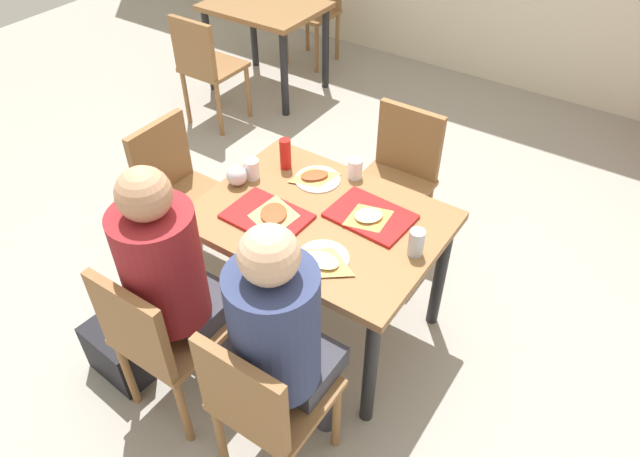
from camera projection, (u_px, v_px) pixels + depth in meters
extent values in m
cube|color=#9E998E|center=(320.00, 323.00, 3.08)|extent=(10.00, 10.00, 0.02)
cube|color=olive|center=(320.00, 220.00, 2.61)|extent=(1.09, 0.81, 0.04)
cylinder|color=black|center=(199.00, 278.00, 2.84)|extent=(0.06, 0.06, 0.69)
cylinder|color=black|center=(370.00, 371.00, 2.43)|extent=(0.06, 0.06, 0.69)
cylinder|color=black|center=(283.00, 206.00, 3.26)|extent=(0.06, 0.06, 0.69)
cylinder|color=black|center=(440.00, 274.00, 2.85)|extent=(0.06, 0.06, 0.69)
cube|color=olive|center=(174.00, 332.00, 2.45)|extent=(0.40, 0.40, 0.03)
cube|color=olive|center=(131.00, 327.00, 2.20)|extent=(0.38, 0.04, 0.40)
cylinder|color=olive|center=(182.00, 324.00, 2.78)|extent=(0.04, 0.04, 0.43)
cylinder|color=olive|center=(236.00, 356.00, 2.64)|extent=(0.04, 0.04, 0.43)
cylinder|color=olive|center=(128.00, 373.00, 2.57)|extent=(0.04, 0.04, 0.43)
cylinder|color=olive|center=(184.00, 411.00, 2.43)|extent=(0.04, 0.04, 0.43)
cube|color=olive|center=(277.00, 394.00, 2.22)|extent=(0.40, 0.40, 0.03)
cube|color=olive|center=(241.00, 397.00, 1.97)|extent=(0.38, 0.04, 0.40)
cylinder|color=olive|center=(272.00, 377.00, 2.55)|extent=(0.04, 0.04, 0.43)
cylinder|color=olive|center=(336.00, 416.00, 2.41)|extent=(0.04, 0.04, 0.43)
cylinder|color=olive|center=(221.00, 437.00, 2.34)|extent=(0.04, 0.04, 0.43)
cube|color=olive|center=(391.00, 188.00, 3.22)|extent=(0.40, 0.40, 0.03)
cube|color=olive|center=(409.00, 141.00, 3.19)|extent=(0.38, 0.04, 0.40)
cylinder|color=olive|center=(399.00, 247.00, 3.19)|extent=(0.04, 0.04, 0.43)
cylinder|color=olive|center=(347.00, 225.00, 3.33)|extent=(0.04, 0.04, 0.43)
cylinder|color=olive|center=(427.00, 215.00, 3.40)|extent=(0.04, 0.04, 0.43)
cylinder|color=olive|center=(377.00, 195.00, 3.55)|extent=(0.04, 0.04, 0.43)
cube|color=olive|center=(191.00, 200.00, 3.13)|extent=(0.40, 0.40, 0.03)
cube|color=olive|center=(160.00, 157.00, 3.07)|extent=(0.04, 0.38, 0.40)
cylinder|color=olive|center=(239.00, 227.00, 3.32)|extent=(0.04, 0.04, 0.43)
cylinder|color=olive|center=(198.00, 261.00, 3.11)|extent=(0.04, 0.04, 0.43)
cylinder|color=olive|center=(196.00, 206.00, 3.46)|extent=(0.04, 0.04, 0.43)
cylinder|color=olive|center=(154.00, 238.00, 3.25)|extent=(0.04, 0.04, 0.43)
cylinder|color=#383842|center=(204.00, 322.00, 2.77)|extent=(0.10, 0.10, 0.46)
cylinder|color=#383842|center=(230.00, 337.00, 2.70)|extent=(0.10, 0.10, 0.46)
cube|color=#383842|center=(193.00, 303.00, 2.49)|extent=(0.32, 0.28, 0.10)
cylinder|color=maroon|center=(162.00, 266.00, 2.22)|extent=(0.32, 0.32, 0.52)
sphere|color=tan|center=(144.00, 194.00, 1.99)|extent=(0.20, 0.20, 0.20)
cylinder|color=#383842|center=(296.00, 376.00, 2.54)|extent=(0.10, 0.10, 0.46)
cylinder|color=#383842|center=(326.00, 393.00, 2.47)|extent=(0.10, 0.10, 0.46)
cube|color=#383842|center=(296.00, 361.00, 2.26)|extent=(0.32, 0.28, 0.10)
cylinder|color=navy|center=(275.00, 329.00, 1.99)|extent=(0.32, 0.32, 0.52)
sphere|color=#DBAD89|center=(269.00, 255.00, 1.76)|extent=(0.20, 0.20, 0.20)
cube|color=red|center=(267.00, 216.00, 2.58)|extent=(0.37, 0.27, 0.02)
cube|color=red|center=(370.00, 216.00, 2.58)|extent=(0.37, 0.28, 0.02)
cylinder|color=white|center=(318.00, 179.00, 2.80)|extent=(0.22, 0.22, 0.01)
cylinder|color=white|center=(323.00, 258.00, 2.38)|extent=(0.22, 0.22, 0.01)
pyramid|color=#DBAD60|center=(274.00, 215.00, 2.57)|extent=(0.26, 0.27, 0.01)
ellipsoid|color=#B74723|center=(274.00, 213.00, 2.56)|extent=(0.18, 0.19, 0.01)
pyramid|color=#C68C47|center=(368.00, 217.00, 2.56)|extent=(0.23, 0.24, 0.01)
ellipsoid|color=#D8C67F|center=(369.00, 215.00, 2.55)|extent=(0.16, 0.17, 0.01)
pyramid|color=tan|center=(315.00, 177.00, 2.80)|extent=(0.22, 0.23, 0.01)
ellipsoid|color=#B74723|center=(314.00, 175.00, 2.79)|extent=(0.15, 0.16, 0.01)
pyramid|color=tan|center=(322.00, 261.00, 2.35)|extent=(0.23, 0.16, 0.01)
ellipsoid|color=#D8C67F|center=(322.00, 260.00, 2.35)|extent=(0.16, 0.11, 0.01)
cylinder|color=white|center=(355.00, 169.00, 2.79)|extent=(0.07, 0.07, 0.10)
cylinder|color=white|center=(278.00, 254.00, 2.33)|extent=(0.07, 0.07, 0.10)
cylinder|color=white|center=(252.00, 169.00, 2.78)|extent=(0.07, 0.07, 0.10)
cylinder|color=#B7BCC6|center=(416.00, 243.00, 2.37)|extent=(0.07, 0.07, 0.12)
cylinder|color=red|center=(285.00, 154.00, 2.83)|extent=(0.06, 0.06, 0.16)
sphere|color=silver|center=(237.00, 176.00, 2.74)|extent=(0.10, 0.10, 0.10)
cube|color=black|center=(117.00, 354.00, 2.74)|extent=(0.33, 0.18, 0.28)
cube|color=olive|center=(265.00, 6.00, 4.60)|extent=(0.90, 0.70, 0.04)
cylinder|color=black|center=(209.00, 51.00, 4.82)|extent=(0.06, 0.06, 0.69)
cylinder|color=black|center=(284.00, 75.00, 4.49)|extent=(0.06, 0.06, 0.69)
cylinder|color=black|center=(253.00, 28.00, 5.18)|extent=(0.06, 0.06, 0.69)
cylinder|color=black|center=(326.00, 49.00, 4.85)|extent=(0.06, 0.06, 0.69)
cube|color=olive|center=(214.00, 67.00, 4.36)|extent=(0.40, 0.40, 0.03)
cube|color=olive|center=(193.00, 48.00, 4.11)|extent=(0.38, 0.04, 0.40)
cylinder|color=olive|center=(216.00, 81.00, 4.69)|extent=(0.04, 0.04, 0.43)
cylinder|color=olive|center=(248.00, 92.00, 4.55)|extent=(0.04, 0.04, 0.43)
cylinder|color=olive|center=(186.00, 98.00, 4.48)|extent=(0.04, 0.04, 0.43)
cylinder|color=olive|center=(219.00, 110.00, 4.34)|extent=(0.04, 0.04, 0.43)
cube|color=olive|center=(312.00, 14.00, 5.18)|extent=(0.40, 0.40, 0.03)
cylinder|color=olive|center=(317.00, 49.00, 5.15)|extent=(0.04, 0.04, 0.43)
cylinder|color=olive|center=(286.00, 41.00, 5.29)|extent=(0.04, 0.04, 0.43)
cylinder|color=olive|center=(337.00, 37.00, 5.36)|extent=(0.04, 0.04, 0.43)
cylinder|color=olive|center=(307.00, 28.00, 5.50)|extent=(0.04, 0.04, 0.43)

